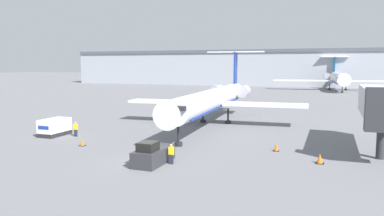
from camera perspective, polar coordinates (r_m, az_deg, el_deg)
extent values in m
plane|color=slate|center=(30.35, -7.01, -8.53)|extent=(600.00, 600.00, 0.00)
cube|color=#9EA3AD|center=(146.61, 15.18, 5.71)|extent=(180.00, 16.00, 12.35)
cube|color=#4C515B|center=(146.69, 15.26, 8.35)|extent=(180.00, 16.80, 1.20)
cylinder|color=silver|center=(48.75, 3.04, 1.29)|extent=(4.28, 28.57, 2.70)
cone|color=silver|center=(34.21, -3.26, -0.98)|extent=(2.81, 2.30, 2.70)
cube|color=black|center=(34.95, -2.77, -0.03)|extent=(2.33, 0.83, 0.44)
cone|color=silver|center=(64.06, 6.50, 2.53)|extent=(2.59, 3.10, 2.43)
cube|color=navy|center=(48.84, 3.04, 0.27)|extent=(3.85, 25.71, 0.20)
cube|color=silver|center=(49.03, 11.08, 0.50)|extent=(10.88, 3.63, 0.36)
cube|color=silver|center=(52.19, -3.74, 0.97)|extent=(10.88, 3.63, 0.36)
cylinder|color=#ADADB7|center=(59.96, 7.87, 2.56)|extent=(2.00, 3.34, 1.83)
cylinder|color=#ADADB7|center=(60.82, 3.83, 2.66)|extent=(2.00, 3.34, 1.83)
cube|color=navy|center=(64.48, 6.64, 6.12)|extent=(0.36, 2.21, 5.31)
cube|color=silver|center=(64.52, 6.67, 8.47)|extent=(9.64, 2.33, 0.20)
cylinder|color=black|center=(36.52, -2.09, -4.25)|extent=(0.24, 0.24, 2.04)
cylinder|color=black|center=(36.68, -2.09, -5.51)|extent=(0.80, 0.80, 0.40)
cylinder|color=black|center=(51.41, 1.68, -1.08)|extent=(0.24, 0.24, 2.04)
cylinder|color=black|center=(51.53, 1.68, -1.99)|extent=(0.80, 0.80, 0.40)
cylinder|color=black|center=(50.60, 5.51, -1.24)|extent=(0.24, 0.24, 2.04)
cylinder|color=black|center=(50.71, 5.50, -2.16)|extent=(0.80, 0.80, 0.40)
cube|color=#2D2D33|center=(30.44, -5.88, -7.26)|extent=(1.88, 4.40, 1.25)
cube|color=black|center=(29.38, -6.74, -5.82)|extent=(1.32, 1.58, 0.70)
cube|color=black|center=(32.33, -4.21, -6.75)|extent=(1.69, 0.30, 0.75)
cube|color=#232326|center=(44.78, -20.16, -3.67)|extent=(1.96, 3.49, 0.45)
cube|color=silver|center=(44.63, -20.20, -2.48)|extent=(1.96, 3.49, 1.44)
cube|color=navy|center=(43.32, -21.72, -2.80)|extent=(1.37, 0.04, 0.36)
cube|color=#232838|center=(30.21, -3.18, -7.80)|extent=(0.32, 0.20, 0.78)
cube|color=yellow|center=(30.04, -3.19, -6.51)|extent=(0.40, 0.24, 0.62)
sphere|color=tan|center=(29.95, -3.19, -5.72)|extent=(0.23, 0.23, 0.23)
cube|color=#232838|center=(49.25, -4.68, -2.17)|extent=(0.32, 0.20, 0.80)
cube|color=yellow|center=(49.15, -4.69, -1.35)|extent=(0.40, 0.24, 0.63)
sphere|color=tan|center=(49.09, -4.70, -0.85)|extent=(0.23, 0.23, 0.23)
cube|color=#232838|center=(43.40, -17.29, -3.65)|extent=(0.32, 0.20, 0.79)
cube|color=yellow|center=(43.29, -17.32, -2.73)|extent=(0.40, 0.24, 0.62)
sphere|color=tan|center=(43.22, -17.34, -2.18)|extent=(0.23, 0.23, 0.23)
cube|color=black|center=(38.37, -16.37, -5.51)|extent=(0.56, 0.56, 0.04)
cone|color=orange|center=(38.30, -16.39, -5.00)|extent=(0.40, 0.40, 0.66)
cube|color=black|center=(35.46, 12.69, -6.39)|extent=(0.53, 0.53, 0.04)
cone|color=orange|center=(35.38, 12.70, -5.77)|extent=(0.38, 0.38, 0.74)
cube|color=black|center=(32.12, 18.87, -7.95)|extent=(0.68, 0.68, 0.04)
cone|color=orange|center=(32.03, 18.90, -7.25)|extent=(0.48, 0.48, 0.77)
cylinder|color=silver|center=(123.83, 21.44, 4.23)|extent=(5.63, 21.99, 3.66)
cone|color=silver|center=(111.58, 22.13, 3.99)|extent=(3.91, 3.25, 3.66)
cube|color=black|center=(112.72, 22.07, 4.34)|extent=(3.16, 0.98, 0.44)
cone|color=silver|center=(136.64, 20.86, 4.43)|extent=(3.65, 4.31, 3.29)
cube|color=#0C5999|center=(123.88, 21.42, 3.68)|extent=(5.07, 19.79, 0.20)
cube|color=silver|center=(126.55, 26.23, 3.67)|extent=(18.08, 4.82, 0.36)
cube|color=silver|center=(124.24, 16.43, 4.04)|extent=(18.08, 4.82, 0.36)
cylinder|color=#ADADB7|center=(133.20, 22.20, 4.53)|extent=(2.27, 3.17, 2.00)
cylinder|color=#ADADB7|center=(132.65, 19.85, 4.62)|extent=(2.27, 3.17, 2.00)
cube|color=#0C5999|center=(137.38, 20.90, 6.25)|extent=(0.44, 2.21, 5.00)
cube|color=silver|center=(137.40, 20.95, 7.29)|extent=(9.13, 2.62, 0.20)
cylinder|color=black|center=(114.16, 21.92, 2.64)|extent=(0.24, 0.24, 1.91)
cylinder|color=black|center=(114.21, 21.90, 2.27)|extent=(0.80, 0.80, 0.40)
cylinder|color=black|center=(125.40, 20.23, 3.03)|extent=(0.24, 0.24, 1.91)
cylinder|color=black|center=(125.44, 20.21, 2.68)|extent=(0.80, 0.80, 0.40)
cylinder|color=black|center=(125.91, 22.38, 2.95)|extent=(0.24, 0.24, 1.91)
cylinder|color=black|center=(125.95, 22.37, 2.61)|extent=(0.80, 0.80, 0.40)
cylinder|color=#2D2D33|center=(35.30, 26.84, -4.39)|extent=(0.70, 0.70, 3.20)
cube|color=silver|center=(38.46, 26.48, 0.84)|extent=(2.60, 12.00, 2.60)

